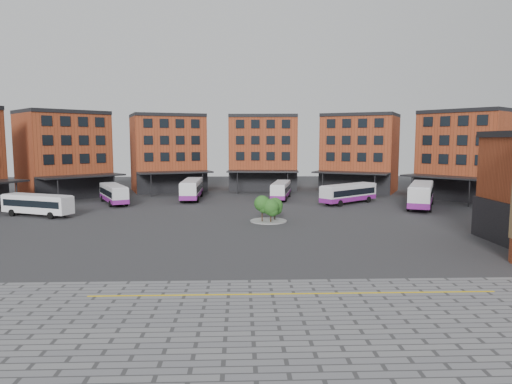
{
  "coord_description": "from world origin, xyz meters",
  "views": [
    {
      "loc": [
        -1.4,
        -41.97,
        9.78
      ],
      "look_at": [
        0.36,
        8.27,
        4.0
      ],
      "focal_mm": 32.0,
      "sensor_mm": 36.0,
      "label": 1
    }
  ],
  "objects_px": {
    "bus_c": "(192,189)",
    "bus_d": "(281,190)",
    "bus_a": "(37,203)",
    "bus_f": "(421,195)",
    "bus_e": "(349,193)",
    "bus_b": "(114,193)",
    "tree_island": "(270,207)"
  },
  "relations": [
    {
      "from": "tree_island",
      "to": "bus_a",
      "type": "bearing_deg",
      "value": 170.27
    },
    {
      "from": "bus_b",
      "to": "bus_e",
      "type": "relative_size",
      "value": 1.04
    },
    {
      "from": "bus_a",
      "to": "bus_f",
      "type": "distance_m",
      "value": 52.36
    },
    {
      "from": "bus_c",
      "to": "bus_a",
      "type": "bearing_deg",
      "value": -138.45
    },
    {
      "from": "bus_c",
      "to": "bus_d",
      "type": "xyz_separation_m",
      "value": [
        14.66,
        -0.11,
        -0.23
      ]
    },
    {
      "from": "bus_a",
      "to": "bus_e",
      "type": "distance_m",
      "value": 43.77
    },
    {
      "from": "tree_island",
      "to": "bus_f",
      "type": "bearing_deg",
      "value": 25.3
    },
    {
      "from": "bus_b",
      "to": "bus_f",
      "type": "xyz_separation_m",
      "value": [
        45.48,
        -5.75,
        0.33
      ]
    },
    {
      "from": "bus_d",
      "to": "bus_e",
      "type": "height_order",
      "value": "bus_e"
    },
    {
      "from": "bus_a",
      "to": "bus_d",
      "type": "bearing_deg",
      "value": -41.91
    },
    {
      "from": "bus_a",
      "to": "bus_e",
      "type": "relative_size",
      "value": 1.01
    },
    {
      "from": "bus_a",
      "to": "bus_e",
      "type": "xyz_separation_m",
      "value": [
        42.59,
        10.09,
        -0.03
      ]
    },
    {
      "from": "bus_d",
      "to": "bus_e",
      "type": "relative_size",
      "value": 1.03
    },
    {
      "from": "tree_island",
      "to": "bus_f",
      "type": "relative_size",
      "value": 0.35
    },
    {
      "from": "bus_a",
      "to": "bus_c",
      "type": "bearing_deg",
      "value": -26.28
    },
    {
      "from": "tree_island",
      "to": "bus_d",
      "type": "relative_size",
      "value": 0.43
    },
    {
      "from": "bus_a",
      "to": "bus_f",
      "type": "bearing_deg",
      "value": -61.57
    },
    {
      "from": "bus_b",
      "to": "bus_e",
      "type": "bearing_deg",
      "value": -28.37
    },
    {
      "from": "bus_b",
      "to": "bus_c",
      "type": "relative_size",
      "value": 0.9
    },
    {
      "from": "bus_a",
      "to": "bus_c",
      "type": "xyz_separation_m",
      "value": [
        18.03,
        15.92,
        0.1
      ]
    },
    {
      "from": "bus_b",
      "to": "bus_d",
      "type": "bearing_deg",
      "value": -16.67
    },
    {
      "from": "tree_island",
      "to": "bus_a",
      "type": "xyz_separation_m",
      "value": [
        -29.5,
        5.06,
        -0.08
      ]
    },
    {
      "from": "bus_d",
      "to": "bus_e",
      "type": "distance_m",
      "value": 11.43
    },
    {
      "from": "tree_island",
      "to": "bus_b",
      "type": "distance_m",
      "value": 28.19
    },
    {
      "from": "bus_b",
      "to": "bus_d",
      "type": "height_order",
      "value": "bus_b"
    },
    {
      "from": "bus_c",
      "to": "bus_d",
      "type": "height_order",
      "value": "bus_c"
    },
    {
      "from": "bus_a",
      "to": "bus_b",
      "type": "bearing_deg",
      "value": -7.82
    },
    {
      "from": "bus_b",
      "to": "bus_f",
      "type": "relative_size",
      "value": 0.82
    },
    {
      "from": "bus_f",
      "to": "bus_b",
      "type": "bearing_deg",
      "value": -162.44
    },
    {
      "from": "bus_c",
      "to": "bus_f",
      "type": "distance_m",
      "value": 35.56
    },
    {
      "from": "bus_a",
      "to": "bus_d",
      "type": "xyz_separation_m",
      "value": [
        32.7,
        15.81,
        -0.13
      ]
    },
    {
      "from": "bus_c",
      "to": "bus_d",
      "type": "bearing_deg",
      "value": -0.31
    }
  ]
}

